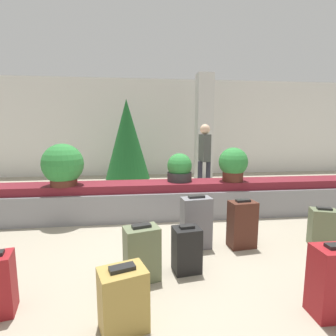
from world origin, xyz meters
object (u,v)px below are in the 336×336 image
at_px(potted_plant_1, 233,164).
at_px(decorated_tree, 127,139).
at_px(suitcase_2, 242,224).
at_px(suitcase_5, 187,249).
at_px(potted_plant_0, 63,166).
at_px(pillar, 204,128).
at_px(suitcase_7, 335,282).
at_px(traveler_0, 205,153).
at_px(suitcase_8, 196,223).
at_px(suitcase_6, 323,228).
at_px(suitcase_4, 142,253).
at_px(suitcase_0, 123,300).
at_px(potted_plant_2, 180,168).

height_order(potted_plant_1, decorated_tree, decorated_tree).
bearing_deg(potted_plant_1, suitcase_2, -104.75).
bearing_deg(suitcase_5, potted_plant_0, 126.41).
xyz_separation_m(pillar, suitcase_2, (-0.69, -4.78, -1.29)).
distance_m(suitcase_7, traveler_0, 4.24).
bearing_deg(potted_plant_0, traveler_0, 28.99).
bearing_deg(suitcase_8, suitcase_2, -12.10).
height_order(suitcase_2, decorated_tree, decorated_tree).
bearing_deg(pillar, potted_plant_1, -95.71).
distance_m(suitcase_6, suitcase_8, 1.70).
relative_size(suitcase_4, suitcase_6, 1.11).
bearing_deg(potted_plant_0, suitcase_5, -45.71).
bearing_deg(suitcase_4, suitcase_6, -3.42).
relative_size(potted_plant_0, potted_plant_1, 1.15).
xyz_separation_m(suitcase_6, suitcase_8, (-1.69, 0.16, 0.09)).
bearing_deg(potted_plant_1, potted_plant_0, -179.58).
height_order(pillar, suitcase_4, pillar).
distance_m(suitcase_8, traveler_0, 2.98).
xyz_separation_m(suitcase_0, potted_plant_2, (0.89, 2.74, 0.60)).
bearing_deg(suitcase_0, suitcase_4, 58.76).
bearing_deg(decorated_tree, suitcase_6, -57.73).
bearing_deg(suitcase_2, pillar, 75.42).
distance_m(suitcase_0, suitcase_8, 1.61).
height_order(suitcase_4, decorated_tree, decorated_tree).
bearing_deg(suitcase_4, pillar, 54.22).
bearing_deg(suitcase_8, potted_plant_0, 140.49).
distance_m(pillar, suitcase_4, 5.91).
height_order(suitcase_0, decorated_tree, decorated_tree).
distance_m(suitcase_0, suitcase_4, 0.70).
xyz_separation_m(suitcase_0, suitcase_7, (1.75, -0.05, 0.05)).
height_order(suitcase_5, potted_plant_0, potted_plant_0).
distance_m(suitcase_7, suitcase_8, 1.64).
height_order(potted_plant_1, traveler_0, traveler_0).
bearing_deg(suitcase_4, suitcase_7, -39.82).
bearing_deg(pillar, suitcase_2, -98.22).
bearing_deg(suitcase_4, suitcase_5, -3.01).
bearing_deg(pillar, potted_plant_0, -133.17).
bearing_deg(suitcase_6, potted_plant_0, 178.61).
relative_size(potted_plant_2, decorated_tree, 0.21).
distance_m(potted_plant_0, potted_plant_2, 1.99).
bearing_deg(suitcase_7, suitcase_6, 57.17).
bearing_deg(traveler_0, potted_plant_2, -40.93).
relative_size(pillar, potted_plant_0, 4.57).
relative_size(suitcase_4, suitcase_7, 0.94).
distance_m(pillar, suitcase_8, 5.07).
bearing_deg(suitcase_2, suitcase_4, -161.66).
distance_m(suitcase_2, decorated_tree, 4.60).
distance_m(suitcase_0, traveler_0, 4.54).
distance_m(pillar, potted_plant_2, 3.66).
bearing_deg(decorated_tree, potted_plant_0, -108.22).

